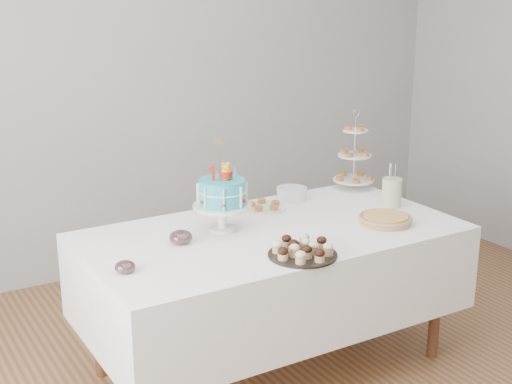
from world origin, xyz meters
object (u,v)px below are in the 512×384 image
cupcake_tray (303,249)px  utensil_pitcher (392,191)px  table (272,272)px  jam_bowl_b (181,237)px  birthday_cake (222,207)px  pastry_plate (264,206)px  pie (385,219)px  tiered_stand (355,156)px  plate_stack (292,193)px  jam_bowl_a (125,267)px

cupcake_tray → utensil_pitcher: bearing=23.4°
table → jam_bowl_b: jam_bowl_b is taller
table → jam_bowl_b: 0.55m
birthday_cake → pastry_plate: size_ratio=1.85×
utensil_pitcher → jam_bowl_b: bearing=-171.5°
jam_bowl_b → pie: bearing=-14.8°
birthday_cake → tiered_stand: tiered_stand is taller
table → birthday_cake: 0.43m
plate_stack → pastry_plate: 0.25m
pie → plate_stack: bearing=106.4°
pie → tiered_stand: size_ratio=0.58×
jam_bowl_b → table: bearing=-7.6°
table → pastry_plate: pastry_plate is taller
cupcake_tray → plate_stack: (0.45, 0.77, -0.00)m
table → jam_bowl_a: size_ratio=20.79×
table → tiered_stand: (0.84, 0.40, 0.43)m
pastry_plate → utensil_pitcher: size_ratio=1.00×
tiered_stand → cupcake_tray: bearing=-139.5°
cupcake_tray → jam_bowl_a: (-0.77, 0.23, -0.01)m
pastry_plate → tiered_stand: bearing=6.5°
pastry_plate → table: bearing=-115.0°
birthday_cake → plate_stack: 0.67m
jam_bowl_a → jam_bowl_b: bearing=29.3°
pastry_plate → utensil_pitcher: (0.64, -0.32, 0.07)m
table → utensil_pitcher: (0.79, -0.00, 0.32)m
plate_stack → pastry_plate: plate_stack is taller
table → birthday_cake: birthday_cake is taller
birthday_cake → pastry_plate: (0.37, 0.20, -0.11)m
pie → jam_bowl_b: jam_bowl_b is taller
pastry_plate → birthday_cake: bearing=-151.9°
birthday_cake → table: bearing=-5.3°
birthday_cake → cupcake_tray: birthday_cake is taller
plate_stack → jam_bowl_b: bearing=-158.8°
pie → jam_bowl_b: bearing=165.2°
pastry_plate → plate_stack: bearing=18.4°
cupcake_tray → birthday_cake: bearing=106.8°
jam_bowl_a → utensil_pitcher: 1.64m
birthday_cake → pastry_plate: 0.43m
cupcake_tray → tiered_stand: bearing=40.5°
birthday_cake → jam_bowl_a: (-0.62, -0.26, -0.10)m
pie → utensil_pitcher: (0.23, 0.21, 0.06)m
utensil_pitcher → pie: bearing=-125.3°
pie → cupcake_tray: bearing=-165.9°
table → plate_stack: plate_stack is taller
jam_bowl_a → plate_stack: bearing=23.7°
pastry_plate → jam_bowl_b: 0.68m
cupcake_tray → tiered_stand: 1.20m
tiered_stand → jam_bowl_b: size_ratio=4.29×
plate_stack → pastry_plate: size_ratio=0.71×
plate_stack → utensil_pitcher: bearing=-44.6°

